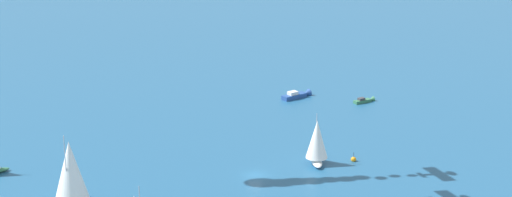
{
  "coord_description": "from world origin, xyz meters",
  "views": [
    {
      "loc": [
        138.77,
        53.24,
        61.26
      ],
      "look_at": [
        -0.08,
        0.13,
        15.78
      ],
      "focal_mm": 56.93,
      "sensor_mm": 36.0,
      "label": 1
    }
  ],
  "objects_px": {
    "motorboat_far_port": "(298,95)",
    "marker_buoy": "(354,159)",
    "sailboat_near_centre": "(70,174)",
    "motorboat_outer_ring_a": "(365,100)",
    "sailboat_far_stbd": "(317,142)"
  },
  "relations": [
    {
      "from": "sailboat_near_centre",
      "to": "motorboat_outer_ring_a",
      "type": "height_order",
      "value": "sailboat_near_centre"
    },
    {
      "from": "motorboat_outer_ring_a",
      "to": "marker_buoy",
      "type": "relative_size",
      "value": 2.65
    },
    {
      "from": "sailboat_near_centre",
      "to": "motorboat_far_port",
      "type": "bearing_deg",
      "value": 168.1
    },
    {
      "from": "sailboat_near_centre",
      "to": "motorboat_far_port",
      "type": "distance_m",
      "value": 80.83
    },
    {
      "from": "sailboat_far_stbd",
      "to": "motorboat_outer_ring_a",
      "type": "xyz_separation_m",
      "value": [
        -45.06,
        -0.76,
        -4.32
      ]
    },
    {
      "from": "motorboat_far_port",
      "to": "marker_buoy",
      "type": "height_order",
      "value": "marker_buoy"
    },
    {
      "from": "motorboat_far_port",
      "to": "sailboat_far_stbd",
      "type": "bearing_deg",
      "value": 22.83
    },
    {
      "from": "motorboat_outer_ring_a",
      "to": "motorboat_far_port",
      "type": "bearing_deg",
      "value": -82.61
    },
    {
      "from": "sailboat_near_centre",
      "to": "sailboat_far_stbd",
      "type": "relative_size",
      "value": 1.35
    },
    {
      "from": "sailboat_far_stbd",
      "to": "motorboat_far_port",
      "type": "bearing_deg",
      "value": -157.17
    },
    {
      "from": "marker_buoy",
      "to": "motorboat_far_port",
      "type": "bearing_deg",
      "value": -147.41
    },
    {
      "from": "motorboat_far_port",
      "to": "sailboat_far_stbd",
      "type": "height_order",
      "value": "sailboat_far_stbd"
    },
    {
      "from": "motorboat_far_port",
      "to": "sailboat_near_centre",
      "type": "bearing_deg",
      "value": -11.9
    },
    {
      "from": "motorboat_far_port",
      "to": "marker_buoy",
      "type": "xyz_separation_m",
      "value": [
        38.76,
        24.78,
        -0.28
      ]
    },
    {
      "from": "sailboat_near_centre",
      "to": "marker_buoy",
      "type": "height_order",
      "value": "sailboat_near_centre"
    }
  ]
}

